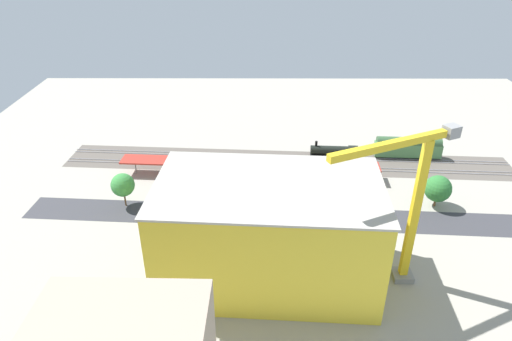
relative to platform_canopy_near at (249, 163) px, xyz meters
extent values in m
plane|color=#9E998C|center=(-10.43, 13.04, -4.02)|extent=(197.14, 197.14, 0.00)
cube|color=#5B544C|center=(-10.43, -8.30, -4.01)|extent=(123.85, 21.66, 0.01)
cube|color=#38383D|center=(-10.43, 18.83, -4.01)|extent=(123.54, 16.73, 0.01)
cube|color=#9E9EA8|center=(-10.43, -11.99, -3.84)|extent=(122.98, 7.87, 0.12)
cube|color=#9E9EA8|center=(-10.43, -10.55, -3.84)|extent=(122.98, 7.87, 0.12)
cube|color=#9E9EA8|center=(-10.43, -6.05, -3.84)|extent=(122.98, 7.87, 0.12)
cube|color=#9E9EA8|center=(-10.43, -4.61, -3.84)|extent=(122.98, 7.87, 0.12)
cube|color=#A82D23|center=(0.00, 0.00, 0.02)|extent=(67.39, 9.42, 0.41)
cylinder|color=slate|center=(-30.18, 1.90, -2.10)|extent=(0.30, 0.30, 3.83)
cylinder|color=slate|center=(-15.09, 0.95, -2.10)|extent=(0.30, 0.30, 3.83)
cylinder|color=slate|center=(0.00, 0.00, -2.10)|extent=(0.30, 0.30, 3.83)
cylinder|color=slate|center=(15.09, -0.95, -2.10)|extent=(0.30, 0.30, 3.83)
cylinder|color=slate|center=(30.18, -1.90, -2.10)|extent=(0.30, 0.30, 3.83)
cube|color=black|center=(-24.68, -11.27, -3.52)|extent=(14.83, 3.13, 1.00)
cylinder|color=black|center=(-23.34, -11.35, -1.79)|extent=(12.17, 3.20, 2.45)
cube|color=black|center=(-29.35, -10.97, -2.39)|extent=(2.84, 2.81, 3.26)
cylinder|color=black|center=(-18.83, -11.64, 0.14)|extent=(0.70, 0.70, 1.40)
cube|color=black|center=(-44.71, -11.27, -3.72)|extent=(16.71, 3.56, 0.60)
cube|color=#4C7F4C|center=(-44.71, -11.27, -1.51)|extent=(18.59, 4.30, 3.82)
cylinder|color=#355935|center=(-44.71, -11.27, 0.65)|extent=(17.86, 4.26, 3.15)
cube|color=black|center=(-29.38, 22.04, -3.87)|extent=(3.76, 2.04, 0.30)
cube|color=silver|center=(-29.38, 22.04, -3.27)|extent=(4.45, 2.18, 0.89)
cube|color=#1E2328|center=(-29.38, 22.04, -2.50)|extent=(2.54, 1.79, 0.65)
cube|color=black|center=(-21.28, 22.58, -3.87)|extent=(3.94, 2.06, 0.30)
cube|color=silver|center=(-21.28, 22.58, -3.32)|extent=(4.67, 2.19, 0.79)
cube|color=#1E2328|center=(-21.28, 22.58, -2.67)|extent=(2.66, 1.81, 0.51)
cube|color=black|center=(-14.44, 22.12, -3.87)|extent=(4.03, 1.81, 0.30)
cube|color=black|center=(-14.44, 22.12, -3.35)|extent=(4.80, 1.89, 0.73)
cube|color=#1E2328|center=(-14.44, 22.12, -2.71)|extent=(2.69, 1.65, 0.54)
cube|color=black|center=(-6.69, 22.52, -3.87)|extent=(3.77, 1.97, 0.30)
cube|color=silver|center=(-6.69, 22.52, -3.28)|extent=(4.47, 2.09, 0.86)
cube|color=#1E2328|center=(-6.69, 22.52, -2.54)|extent=(2.55, 1.73, 0.62)
cube|color=black|center=(1.28, 21.91, -3.87)|extent=(3.61, 1.93, 0.30)
cube|color=silver|center=(1.28, 21.91, -3.34)|extent=(4.28, 2.03, 0.75)
cube|color=#1E2328|center=(1.28, 21.91, -2.63)|extent=(2.43, 1.72, 0.67)
cube|color=black|center=(7.97, 21.96, -3.87)|extent=(3.62, 1.93, 0.30)
cube|color=silver|center=(7.97, 21.96, -3.33)|extent=(4.29, 2.04, 0.78)
cube|color=#1E2328|center=(7.97, 21.96, -2.59)|extent=(2.44, 1.71, 0.69)
cube|color=black|center=(15.27, 22.59, -3.87)|extent=(3.83, 1.85, 0.30)
cube|color=maroon|center=(15.27, 22.59, -3.34)|extent=(4.55, 1.94, 0.75)
cube|color=#1E2328|center=(15.27, 22.59, -2.71)|extent=(2.57, 1.67, 0.52)
cube|color=yellow|center=(-4.23, 37.89, 5.68)|extent=(40.20, 24.99, 19.40)
cube|color=#ADA89E|center=(-4.23, 37.89, 15.58)|extent=(40.83, 25.63, 0.40)
cube|color=gray|center=(-29.57, 38.70, -3.42)|extent=(3.60, 3.60, 1.20)
cube|color=yellow|center=(-29.57, 38.70, 10.34)|extent=(1.40, 1.40, 28.70)
cube|color=yellow|center=(-22.36, 42.07, 25.29)|extent=(20.36, 10.37, 1.20)
cube|color=gray|center=(-33.65, 36.79, 25.29)|extent=(3.02, 2.83, 2.00)
cube|color=black|center=(0.54, 20.90, -3.77)|extent=(8.59, 2.96, 0.50)
cube|color=silver|center=(-0.63, 20.99, -1.96)|extent=(6.26, 3.04, 3.12)
cube|color=maroon|center=(3.58, 20.67, -2.26)|extent=(2.54, 2.76, 2.51)
cube|color=black|center=(12.67, 21.61, -3.77)|extent=(8.49, 3.24, 0.50)
cube|color=silver|center=(11.63, 21.74, -1.97)|extent=(6.43, 3.24, 3.09)
cube|color=#334C8C|center=(15.74, 21.24, -2.25)|extent=(2.39, 2.76, 2.53)
cylinder|color=brown|center=(4.53, 12.87, -2.07)|extent=(0.39, 0.39, 3.89)
sphere|color=#2D7233|center=(4.53, 12.87, 1.71)|extent=(5.26, 5.26, 5.26)
cylinder|color=brown|center=(28.90, 13.99, -2.17)|extent=(0.38, 0.38, 3.69)
sphere|color=#38843D|center=(28.90, 13.99, 1.59)|extent=(5.48, 5.48, 5.48)
cylinder|color=brown|center=(-9.37, 13.94, -2.05)|extent=(0.48, 0.48, 3.92)
sphere|color=#2D7233|center=(-9.37, 13.94, 1.60)|extent=(4.82, 4.82, 4.82)
cylinder|color=brown|center=(-44.12, 13.90, -2.74)|extent=(0.57, 0.57, 2.54)
sphere|color=#2D7233|center=(-44.12, 13.90, 0.72)|extent=(6.25, 6.25, 6.25)
cylinder|color=#333333|center=(4.04, 23.59, -0.91)|extent=(0.16, 0.16, 6.21)
cube|color=black|center=(4.04, 23.59, 2.65)|extent=(0.36, 0.36, 0.90)
sphere|color=green|center=(4.26, 23.59, 2.65)|extent=(0.20, 0.20, 0.20)
camera|label=1|loc=(-2.31, 104.44, 55.06)|focal=31.94mm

